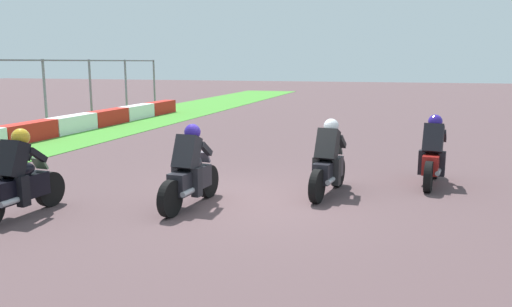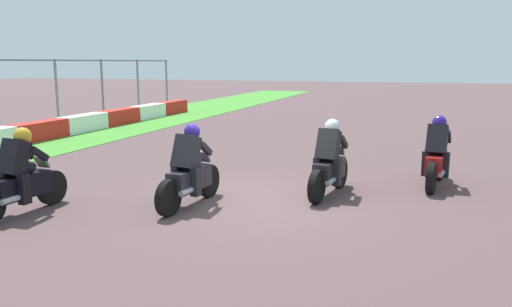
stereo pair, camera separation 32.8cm
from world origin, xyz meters
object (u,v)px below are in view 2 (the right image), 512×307
object	(u,v)px
rider_lane_b	(329,164)
rider_lane_d	(20,179)
rider_lane_a	(437,158)
rider_lane_c	(189,173)

from	to	relation	value
rider_lane_b	rider_lane_d	xyz separation A→B (m)	(-2.98, 4.82, 0.00)
rider_lane_a	rider_lane_b	distance (m)	2.47
rider_lane_d	rider_lane_b	bearing A→B (deg)	-54.15
rider_lane_c	rider_lane_d	world-z (taller)	same
rider_lane_b	rider_lane_d	size ratio (longest dim) A/B	1.00
rider_lane_d	rider_lane_a	bearing A→B (deg)	-53.15
rider_lane_a	rider_lane_c	size ratio (longest dim) A/B	1.00
rider_lane_a	rider_lane_b	bearing A→B (deg)	132.82
rider_lane_a	rider_lane_b	size ratio (longest dim) A/B	1.00
rider_lane_a	rider_lane_c	distance (m)	5.25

